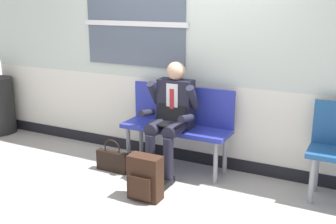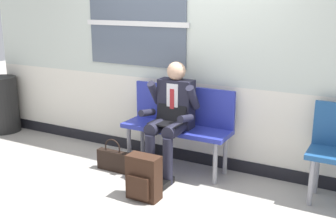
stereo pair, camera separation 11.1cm
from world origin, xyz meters
TOP-DOWN VIEW (x-y plane):
  - ground_plane at (0.00, 0.00)m, footprint 18.00×18.00m
  - station_wall at (-0.01, 0.61)m, footprint 6.19×0.17m
  - bench_with_person at (-0.01, 0.34)m, footprint 1.27×0.42m
  - person_seated at (-0.01, 0.14)m, footprint 0.57×0.70m
  - backpack at (0.05, -0.55)m, footprint 0.33×0.21m
  - handbag at (-0.64, -0.12)m, footprint 0.40×0.09m

SIDE VIEW (x-z plane):
  - ground_plane at x=0.00m, z-range 0.00..0.00m
  - handbag at x=-0.64m, z-range -0.06..0.33m
  - backpack at x=0.05m, z-range -0.01..0.45m
  - bench_with_person at x=-0.01m, z-range 0.10..1.07m
  - person_seated at x=-0.01m, z-range 0.05..1.33m
  - station_wall at x=-0.01m, z-range -0.01..2.98m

